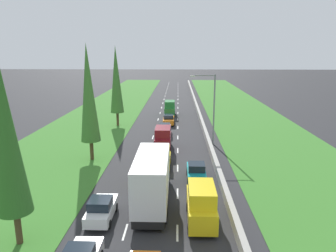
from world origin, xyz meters
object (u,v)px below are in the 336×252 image
Objects in this scene: white_hatchback_left_lane at (101,209)px; orange_sedan_centre_lane at (169,119)px; maroon_van_centre_lane at (163,138)px; green_van_centre_lane at (170,108)px; poplar_tree_third at (116,80)px; street_light_mast at (211,104)px; yellow_hatchback_centre_lane at (162,159)px; teal_hatchback_right_lane at (196,172)px; white_box_truck_centre_lane at (153,177)px; poplar_tree_second at (88,94)px; yellow_van_right_lane at (201,204)px; white_hatchback_centre_lane at (165,129)px; poplar_tree_nearest at (8,141)px.

orange_sedan_centre_lane is at bearing 82.76° from white_hatchback_left_lane.
maroon_van_centre_lane is 17.32m from white_hatchback_left_lane.
green_van_centre_lane is 0.39× the size of poplar_tree_third.
green_van_centre_lane reaches higher than orange_sedan_centre_lane.
street_light_mast is at bearing 63.61° from white_hatchback_left_lane.
teal_hatchback_right_lane is at bearing -45.39° from yellow_hatchback_centre_lane.
orange_sedan_centre_lane is at bearing 89.74° from yellow_hatchback_centre_lane.
white_box_truck_centre_lane is 0.74× the size of poplar_tree_third.
white_box_truck_centre_lane reaches higher than maroon_van_centre_lane.
street_light_mast reaches higher than maroon_van_centre_lane.
teal_hatchback_right_lane is 0.31× the size of poplar_tree_second.
white_hatchback_centre_lane is at bearing 98.41° from yellow_van_right_lane.
green_van_centre_lane is at bearing 88.50° from white_hatchback_centre_lane.
poplar_tree_third is (-11.49, 22.06, 6.58)m from teal_hatchback_right_lane.
poplar_tree_second reaches higher than street_light_mast.
orange_sedan_centre_lane is 1.15× the size of white_hatchback_left_lane.
yellow_van_right_lane reaches higher than orange_sedan_centre_lane.
white_box_truck_centre_lane is at bearing 36.03° from poplar_tree_nearest.
poplar_tree_third is 1.41× the size of street_light_mast.
poplar_tree_nearest is 15.88m from poplar_tree_second.
poplar_tree_nearest is 0.89× the size of poplar_tree_third.
poplar_tree_second is at bearing 154.41° from teal_hatchback_right_lane.
orange_sedan_centre_lane is 0.92× the size of green_van_centre_lane.
green_van_centre_lane is at bearing 94.77° from yellow_van_right_lane.
green_van_centre_lane is (-3.17, 38.03, 0.00)m from yellow_van_right_lane.
poplar_tree_second is at bearing -89.24° from poplar_tree_third.
white_hatchback_centre_lane is 0.87× the size of orange_sedan_centre_lane.
white_box_truck_centre_lane is at bearing -90.55° from maroon_van_centre_lane.
orange_sedan_centre_lane is 0.40× the size of poplar_tree_nearest.
white_box_truck_centre_lane is at bearing -90.88° from orange_sedan_centre_lane.
poplar_tree_second reaches higher than white_hatchback_left_lane.
maroon_van_centre_lane is (-0.20, 6.08, 0.56)m from yellow_hatchback_centre_lane.
orange_sedan_centre_lane is 7.26m from green_van_centre_lane.
teal_hatchback_right_lane is at bearing 41.95° from poplar_tree_nearest.
white_box_truck_centre_lane is at bearing -53.02° from poplar_tree_second.
poplar_tree_nearest is (-8.39, -40.95, 5.31)m from green_van_centre_lane.
poplar_tree_second reaches higher than yellow_van_right_lane.
maroon_van_centre_lane is 1.26× the size of white_hatchback_centre_lane.
poplar_tree_nearest is at bearing -101.58° from green_van_centre_lane.
white_hatchback_centre_lane is at bearing 102.44° from teal_hatchback_right_lane.
white_hatchback_centre_lane and teal_hatchback_right_lane have the same top height.
orange_sedan_centre_lane is at bearing -90.02° from green_van_centre_lane.
street_light_mast is at bearing 25.62° from poplar_tree_second.
maroon_van_centre_lane is at bearing -91.23° from orange_sedan_centre_lane.
green_van_centre_lane is (0.09, 27.09, 0.56)m from yellow_hatchback_centre_lane.
teal_hatchback_right_lane is at bearing -25.59° from poplar_tree_second.
street_light_mast is at bearing 57.81° from poplar_tree_nearest.
white_hatchback_left_lane is 0.43× the size of street_light_mast.
white_box_truck_centre_lane reaches higher than teal_hatchback_right_lane.
orange_sedan_centre_lane is 1.15× the size of teal_hatchback_right_lane.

